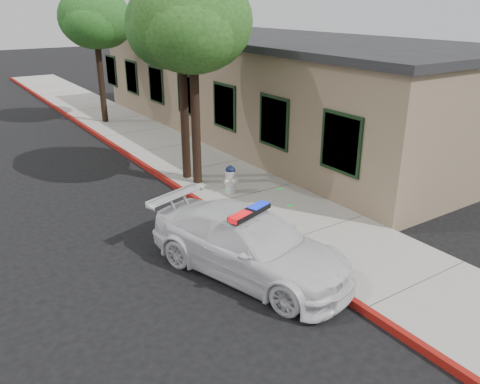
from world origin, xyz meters
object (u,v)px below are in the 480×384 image
police_car (249,244)px  street_tree_near (193,27)px  street_tree_mid (181,29)px  street_tree_far (96,21)px  clapboard_building (268,86)px  fire_hydrant (231,179)px

police_car → street_tree_near: 6.94m
police_car → street_tree_mid: 7.41m
street_tree_far → clapboard_building: bearing=-45.9°
police_car → street_tree_near: street_tree_near is taller
fire_hydrant → street_tree_near: bearing=93.6°
police_car → street_tree_far: 15.84m
clapboard_building → street_tree_mid: (-5.98, -3.55, 2.68)m
street_tree_far → police_car: bearing=-97.9°
street_tree_far → fire_hydrant: bearing=-90.1°
street_tree_near → street_tree_mid: (-0.04, 0.67, -0.08)m
street_tree_near → clapboard_building: bearing=35.4°
street_tree_far → street_tree_mid: bearing=-93.0°
police_car → street_tree_near: (1.66, 5.27, 4.19)m
clapboard_building → fire_hydrant: (-5.53, -5.52, -1.55)m
clapboard_building → fire_hydrant: clapboard_building is taller
fire_hydrant → street_tree_mid: street_tree_mid is taller
clapboard_building → street_tree_near: size_ratio=3.29×
clapboard_building → street_tree_far: street_tree_far is taller
police_car → street_tree_near: bearing=54.7°
clapboard_building → police_car: clapboard_building is taller
police_car → street_tree_mid: (1.62, 5.95, 4.11)m
street_tree_mid → police_car: bearing=-105.2°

